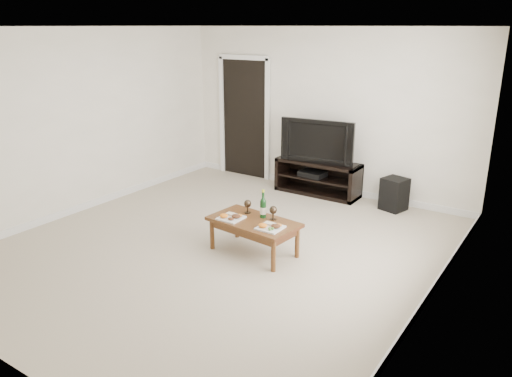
% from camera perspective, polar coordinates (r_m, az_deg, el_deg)
% --- Properties ---
extents(floor, '(5.50, 5.50, 0.00)m').
position_cam_1_polar(floor, '(6.24, -4.01, -6.63)').
color(floor, '#BFB199').
rests_on(floor, ground).
extents(back_wall, '(5.00, 0.04, 2.60)m').
position_cam_1_polar(back_wall, '(8.14, 7.90, 8.72)').
color(back_wall, white).
rests_on(back_wall, ground).
extents(ceiling, '(5.00, 5.50, 0.04)m').
position_cam_1_polar(ceiling, '(5.67, -4.61, 18.19)').
color(ceiling, white).
rests_on(ceiling, back_wall).
extents(doorway, '(0.90, 0.02, 2.05)m').
position_cam_1_polar(doorway, '(8.93, -1.31, 7.93)').
color(doorway, black).
rests_on(doorway, ground).
extents(media_console, '(1.37, 0.45, 0.55)m').
position_cam_1_polar(media_console, '(8.10, 7.07, 1.26)').
color(media_console, black).
rests_on(media_console, ground).
extents(television, '(1.20, 0.29, 0.68)m').
position_cam_1_polar(television, '(7.95, 7.25, 5.52)').
color(television, black).
rests_on(television, media_console).
extents(av_receiver, '(0.42, 0.33, 0.08)m').
position_cam_1_polar(av_receiver, '(8.12, 6.49, 1.69)').
color(av_receiver, black).
rests_on(av_receiver, media_console).
extents(subwoofer, '(0.40, 0.40, 0.48)m').
position_cam_1_polar(subwoofer, '(7.63, 15.51, -0.61)').
color(subwoofer, black).
rests_on(subwoofer, ground).
extents(coffee_table, '(1.11, 0.68, 0.42)m').
position_cam_1_polar(coffee_table, '(5.98, -0.25, -5.52)').
color(coffee_table, brown).
rests_on(coffee_table, ground).
extents(plate_left, '(0.27, 0.27, 0.07)m').
position_cam_1_polar(plate_left, '(5.94, -2.87, -3.15)').
color(plate_left, white).
rests_on(plate_left, coffee_table).
extents(plate_right, '(0.27, 0.27, 0.07)m').
position_cam_1_polar(plate_right, '(5.66, 1.64, -4.27)').
color(plate_right, white).
rests_on(plate_right, coffee_table).
extents(wine_bottle, '(0.07, 0.07, 0.35)m').
position_cam_1_polar(wine_bottle, '(5.93, 0.82, -1.73)').
color(wine_bottle, '#0D3312').
rests_on(wine_bottle, coffee_table).
extents(goblet_left, '(0.09, 0.09, 0.17)m').
position_cam_1_polar(goblet_left, '(6.10, -0.97, -2.06)').
color(goblet_left, '#35291D').
rests_on(goblet_left, coffee_table).
extents(goblet_right, '(0.09, 0.09, 0.17)m').
position_cam_1_polar(goblet_right, '(5.89, 1.97, -2.79)').
color(goblet_right, '#35291D').
rests_on(goblet_right, coffee_table).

